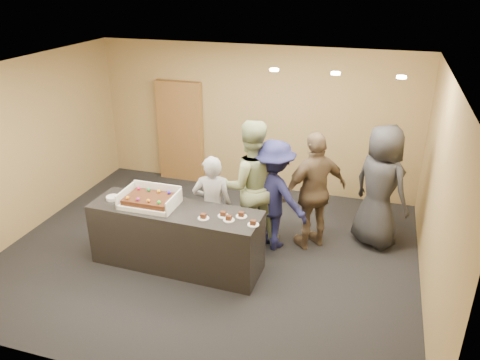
# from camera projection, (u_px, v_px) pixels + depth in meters

# --- Properties ---
(room) EXTENTS (6.04, 6.00, 2.70)m
(room) POSITION_uv_depth(u_px,v_px,m) (207.00, 169.00, 6.47)
(room) COLOR black
(room) RESTS_ON ground
(serving_counter) EXTENTS (2.42, 0.78, 0.90)m
(serving_counter) POSITION_uv_depth(u_px,v_px,m) (176.00, 237.00, 6.54)
(serving_counter) COLOR black
(serving_counter) RESTS_ON floor
(storage_cabinet) EXTENTS (0.90, 0.15, 1.98)m
(storage_cabinet) POSITION_uv_depth(u_px,v_px,m) (180.00, 132.00, 9.12)
(storage_cabinet) COLOR brown
(storage_cabinet) RESTS_ON floor
(cake_box) EXTENTS (0.76, 0.52, 0.22)m
(cake_box) POSITION_uv_depth(u_px,v_px,m) (151.00, 201.00, 6.46)
(cake_box) COLOR white
(cake_box) RESTS_ON serving_counter
(sheet_cake) EXTENTS (0.65, 0.45, 0.12)m
(sheet_cake) POSITION_uv_depth(u_px,v_px,m) (149.00, 199.00, 6.42)
(sheet_cake) COLOR #381A0C
(sheet_cake) RESTS_ON cake_box
(plate_stack) EXTENTS (0.18, 0.18, 0.04)m
(plate_stack) POSITION_uv_depth(u_px,v_px,m) (112.00, 198.00, 6.62)
(plate_stack) COLOR white
(plate_stack) RESTS_ON serving_counter
(slice_a) EXTENTS (0.15, 0.15, 0.07)m
(slice_a) POSITION_uv_depth(u_px,v_px,m) (203.00, 217.00, 6.10)
(slice_a) COLOR white
(slice_a) RESTS_ON serving_counter
(slice_b) EXTENTS (0.15, 0.15, 0.07)m
(slice_b) POSITION_uv_depth(u_px,v_px,m) (223.00, 215.00, 6.16)
(slice_b) COLOR white
(slice_b) RESTS_ON serving_counter
(slice_c) EXTENTS (0.15, 0.15, 0.07)m
(slice_c) POSITION_uv_depth(u_px,v_px,m) (229.00, 219.00, 6.06)
(slice_c) COLOR white
(slice_c) RESTS_ON serving_counter
(slice_d) EXTENTS (0.15, 0.15, 0.07)m
(slice_d) POSITION_uv_depth(u_px,v_px,m) (241.00, 215.00, 6.15)
(slice_d) COLOR white
(slice_d) RESTS_ON serving_counter
(slice_e) EXTENTS (0.15, 0.15, 0.07)m
(slice_e) POSITION_uv_depth(u_px,v_px,m) (253.00, 223.00, 5.95)
(slice_e) COLOR white
(slice_e) RESTS_ON serving_counter
(person_server_grey) EXTENTS (0.64, 0.51, 1.55)m
(person_server_grey) POSITION_uv_depth(u_px,v_px,m) (212.00, 206.00, 6.70)
(person_server_grey) COLOR #95949A
(person_server_grey) RESTS_ON floor
(person_sage_man) EXTENTS (1.20, 1.11, 1.97)m
(person_sage_man) POSITION_uv_depth(u_px,v_px,m) (250.00, 185.00, 6.87)
(person_sage_man) COLOR #8D9B6C
(person_sage_man) RESTS_ON floor
(person_navy_man) EXTENTS (1.25, 0.98, 1.69)m
(person_navy_man) POSITION_uv_depth(u_px,v_px,m) (274.00, 195.00, 6.87)
(person_navy_man) COLOR #181A46
(person_navy_man) RESTS_ON floor
(person_brown_extra) EXTENTS (1.09, 1.03, 1.81)m
(person_brown_extra) POSITION_uv_depth(u_px,v_px,m) (315.00, 191.00, 6.85)
(person_brown_extra) COLOR brown
(person_brown_extra) RESTS_ON floor
(person_dark_suit) EXTENTS (1.10, 1.04, 1.90)m
(person_dark_suit) POSITION_uv_depth(u_px,v_px,m) (380.00, 187.00, 6.90)
(person_dark_suit) COLOR #292A2E
(person_dark_suit) RESTS_ON floor
(ceiling_spotlights) EXTENTS (1.72, 0.12, 0.03)m
(ceiling_spotlights) POSITION_uv_depth(u_px,v_px,m) (336.00, 73.00, 5.94)
(ceiling_spotlights) COLOR #FFEAC6
(ceiling_spotlights) RESTS_ON ceiling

